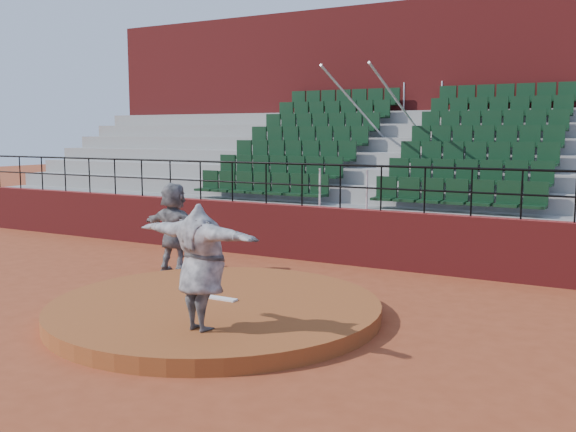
# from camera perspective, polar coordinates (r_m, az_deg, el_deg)

# --- Properties ---
(ground) EXTENTS (90.00, 90.00, 0.00)m
(ground) POSITION_cam_1_polar(r_m,az_deg,el_deg) (10.91, -6.45, -8.81)
(ground) COLOR brown
(ground) RESTS_ON ground
(pitchers_mound) EXTENTS (5.50, 5.50, 0.25)m
(pitchers_mound) POSITION_cam_1_polar(r_m,az_deg,el_deg) (10.87, -6.46, -8.18)
(pitchers_mound) COLOR brown
(pitchers_mound) RESTS_ON ground
(pitching_rubber) EXTENTS (0.60, 0.15, 0.03)m
(pitching_rubber) POSITION_cam_1_polar(r_m,az_deg,el_deg) (10.95, -6.01, -7.29)
(pitching_rubber) COLOR white
(pitching_rubber) RESTS_ON pitchers_mound
(boundary_wall) EXTENTS (24.00, 0.30, 1.30)m
(boundary_wall) POSITION_cam_1_polar(r_m,az_deg,el_deg) (15.02, 4.62, -1.76)
(boundary_wall) COLOR maroon
(boundary_wall) RESTS_ON ground
(wall_railing) EXTENTS (24.04, 0.05, 1.03)m
(wall_railing) POSITION_cam_1_polar(r_m,az_deg,el_deg) (14.86, 4.68, 3.50)
(wall_railing) COLOR black
(wall_railing) RESTS_ON boundary_wall
(seating_deck) EXTENTS (24.00, 5.97, 4.63)m
(seating_deck) POSITION_cam_1_polar(r_m,az_deg,el_deg) (18.28, 9.37, 2.33)
(seating_deck) COLOR gray
(seating_deck) RESTS_ON ground
(press_box_facade) EXTENTS (24.00, 3.00, 7.10)m
(press_box_facade) POSITION_cam_1_polar(r_m,az_deg,el_deg) (21.99, 13.00, 8.56)
(press_box_facade) COLOR maroon
(press_box_facade) RESTS_ON ground
(pitcher) EXTENTS (2.29, 0.91, 1.81)m
(pitcher) POSITION_cam_1_polar(r_m,az_deg,el_deg) (9.15, -7.74, -4.53)
(pitcher) COLOR black
(pitcher) RESTS_ON pitchers_mound
(fielder) EXTENTS (1.84, 0.63, 1.97)m
(fielder) POSITION_cam_1_polar(r_m,az_deg,el_deg) (14.18, -10.08, -1.02)
(fielder) COLOR black
(fielder) RESTS_ON ground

